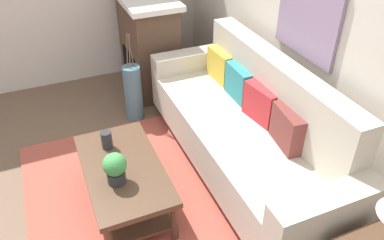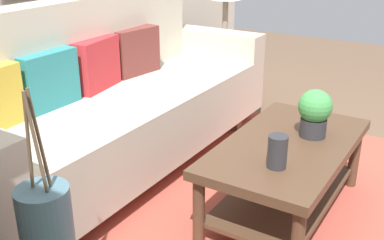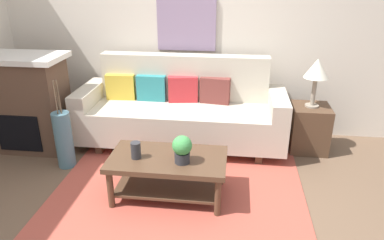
{
  "view_description": "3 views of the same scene",
  "coord_description": "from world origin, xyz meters",
  "px_view_note": "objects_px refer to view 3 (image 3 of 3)",
  "views": [
    {
      "loc": [
        2.24,
        -0.11,
        2.49
      ],
      "look_at": [
        -0.34,
        0.99,
        0.52
      ],
      "focal_mm": 36.02,
      "sensor_mm": 36.0,
      "label": 1
    },
    {
      "loc": [
        -2.24,
        -0.47,
        1.47
      ],
      "look_at": [
        -0.31,
        0.73,
        0.54
      ],
      "focal_mm": 43.81,
      "sensor_mm": 36.0,
      "label": 2
    },
    {
      "loc": [
        0.51,
        -2.61,
        2.06
      ],
      "look_at": [
        0.08,
        0.83,
        0.58
      ],
      "focal_mm": 33.47,
      "sensor_mm": 36.0,
      "label": 3
    }
  ],
  "objects_px": {
    "throw_pillow_teal": "(152,88)",
    "fireplace": "(26,103)",
    "couch": "(182,112)",
    "throw_pillow_crimson": "(183,89)",
    "framed_painting": "(186,25)",
    "tabletop_vase": "(136,150)",
    "side_table": "(309,128)",
    "table_lamp": "(317,70)",
    "coffee_table": "(168,168)",
    "floor_vase": "(64,140)",
    "throw_pillow_mustard": "(121,87)",
    "throw_pillow_maroon": "(215,90)",
    "potted_plant_tabletop": "(182,148)"
  },
  "relations": [
    {
      "from": "throw_pillow_teal",
      "to": "fireplace",
      "type": "distance_m",
      "value": 1.49
    },
    {
      "from": "couch",
      "to": "throw_pillow_crimson",
      "type": "xyz_separation_m",
      "value": [
        -0.0,
        0.12,
        0.25
      ]
    },
    {
      "from": "framed_painting",
      "to": "tabletop_vase",
      "type": "bearing_deg",
      "value": -98.35
    },
    {
      "from": "side_table",
      "to": "table_lamp",
      "type": "xyz_separation_m",
      "value": [
        0.0,
        0.0,
        0.71
      ]
    },
    {
      "from": "coffee_table",
      "to": "floor_vase",
      "type": "height_order",
      "value": "floor_vase"
    },
    {
      "from": "couch",
      "to": "tabletop_vase",
      "type": "bearing_deg",
      "value": -101.5
    },
    {
      "from": "throw_pillow_mustard",
      "to": "throw_pillow_maroon",
      "type": "height_order",
      "value": "same"
    },
    {
      "from": "throw_pillow_crimson",
      "to": "coffee_table",
      "type": "distance_m",
      "value": 1.33
    },
    {
      "from": "throw_pillow_teal",
      "to": "table_lamp",
      "type": "height_order",
      "value": "table_lamp"
    },
    {
      "from": "coffee_table",
      "to": "table_lamp",
      "type": "height_order",
      "value": "table_lamp"
    },
    {
      "from": "throw_pillow_maroon",
      "to": "framed_painting",
      "type": "bearing_deg",
      "value": 139.28
    },
    {
      "from": "throw_pillow_maroon",
      "to": "potted_plant_tabletop",
      "type": "distance_m",
      "value": 1.37
    },
    {
      "from": "table_lamp",
      "to": "throw_pillow_crimson",
      "type": "bearing_deg",
      "value": 176.6
    },
    {
      "from": "throw_pillow_crimson",
      "to": "floor_vase",
      "type": "relative_size",
      "value": 0.56
    },
    {
      "from": "table_lamp",
      "to": "throw_pillow_teal",
      "type": "bearing_deg",
      "value": 177.3
    },
    {
      "from": "coffee_table",
      "to": "fireplace",
      "type": "relative_size",
      "value": 0.95
    },
    {
      "from": "potted_plant_tabletop",
      "to": "floor_vase",
      "type": "distance_m",
      "value": 1.51
    },
    {
      "from": "potted_plant_tabletop",
      "to": "fireplace",
      "type": "relative_size",
      "value": 0.23
    },
    {
      "from": "throw_pillow_mustard",
      "to": "potted_plant_tabletop",
      "type": "height_order",
      "value": "throw_pillow_mustard"
    },
    {
      "from": "potted_plant_tabletop",
      "to": "tabletop_vase",
      "type": "bearing_deg",
      "value": 176.39
    },
    {
      "from": "throw_pillow_mustard",
      "to": "table_lamp",
      "type": "relative_size",
      "value": 0.63
    },
    {
      "from": "potted_plant_tabletop",
      "to": "floor_vase",
      "type": "relative_size",
      "value": 0.41
    },
    {
      "from": "throw_pillow_mustard",
      "to": "side_table",
      "type": "bearing_deg",
      "value": -2.24
    },
    {
      "from": "throw_pillow_crimson",
      "to": "framed_painting",
      "type": "bearing_deg",
      "value": 90.0
    },
    {
      "from": "throw_pillow_maroon",
      "to": "fireplace",
      "type": "height_order",
      "value": "fireplace"
    },
    {
      "from": "throw_pillow_teal",
      "to": "framed_painting",
      "type": "bearing_deg",
      "value": 40.72
    },
    {
      "from": "couch",
      "to": "side_table",
      "type": "xyz_separation_m",
      "value": [
        1.54,
        0.03,
        -0.15
      ]
    },
    {
      "from": "throw_pillow_teal",
      "to": "coffee_table",
      "type": "distance_m",
      "value": 1.4
    },
    {
      "from": "couch",
      "to": "throw_pillow_crimson",
      "type": "bearing_deg",
      "value": 90.0
    },
    {
      "from": "fireplace",
      "to": "throw_pillow_maroon",
      "type": "bearing_deg",
      "value": 11.61
    },
    {
      "from": "throw_pillow_maroon",
      "to": "framed_painting",
      "type": "xyz_separation_m",
      "value": [
        -0.4,
        0.34,
        0.73
      ]
    },
    {
      "from": "fireplace",
      "to": "throw_pillow_mustard",
      "type": "bearing_deg",
      "value": 23.95
    },
    {
      "from": "tabletop_vase",
      "to": "table_lamp",
      "type": "bearing_deg",
      "value": 34.63
    },
    {
      "from": "tabletop_vase",
      "to": "floor_vase",
      "type": "relative_size",
      "value": 0.25
    },
    {
      "from": "tabletop_vase",
      "to": "couch",
      "type": "bearing_deg",
      "value": 78.5
    },
    {
      "from": "fireplace",
      "to": "framed_painting",
      "type": "distance_m",
      "value": 2.15
    },
    {
      "from": "throw_pillow_mustard",
      "to": "throw_pillow_crimson",
      "type": "xyz_separation_m",
      "value": [
        0.79,
        0.0,
        0.0
      ]
    },
    {
      "from": "table_lamp",
      "to": "floor_vase",
      "type": "xyz_separation_m",
      "value": [
        -2.74,
        -0.75,
        -0.67
      ]
    },
    {
      "from": "potted_plant_tabletop",
      "to": "throw_pillow_teal",
      "type": "bearing_deg",
      "value": 113.51
    },
    {
      "from": "framed_painting",
      "to": "side_table",
      "type": "bearing_deg",
      "value": -15.66
    },
    {
      "from": "throw_pillow_teal",
      "to": "potted_plant_tabletop",
      "type": "xyz_separation_m",
      "value": [
        0.59,
        -1.35,
        -0.11
      ]
    },
    {
      "from": "coffee_table",
      "to": "framed_painting",
      "type": "distance_m",
      "value": 1.95
    },
    {
      "from": "side_table",
      "to": "fireplace",
      "type": "distance_m",
      "value": 3.39
    },
    {
      "from": "couch",
      "to": "throw_pillow_maroon",
      "type": "bearing_deg",
      "value": 17.38
    },
    {
      "from": "couch",
      "to": "coffee_table",
      "type": "xyz_separation_m",
      "value": [
        0.04,
        -1.15,
        -0.12
      ]
    },
    {
      "from": "side_table",
      "to": "tabletop_vase",
      "type": "bearing_deg",
      "value": -145.37
    },
    {
      "from": "throw_pillow_crimson",
      "to": "potted_plant_tabletop",
      "type": "xyz_separation_m",
      "value": [
        0.19,
        -1.35,
        -0.11
      ]
    },
    {
      "from": "couch",
      "to": "fireplace",
      "type": "xyz_separation_m",
      "value": [
        -1.82,
        -0.33,
        0.15
      ]
    },
    {
      "from": "throw_pillow_teal",
      "to": "table_lamp",
      "type": "distance_m",
      "value": 1.97
    },
    {
      "from": "throw_pillow_maroon",
      "to": "table_lamp",
      "type": "xyz_separation_m",
      "value": [
        1.15,
        -0.09,
        0.31
      ]
    }
  ]
}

